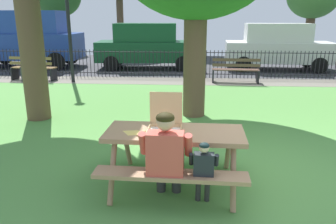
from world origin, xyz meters
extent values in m
cube|color=#579145|center=(0.00, 1.90, -0.01)|extent=(28.00, 11.80, 0.02)
cube|color=slate|center=(0.00, 7.10, 0.00)|extent=(28.00, 1.40, 0.01)
cube|color=#38383D|center=(0.00, 11.49, -0.01)|extent=(28.00, 7.39, 0.01)
cube|color=#A67D5B|center=(-1.18, -0.50, 0.74)|extent=(1.82, 0.82, 0.06)
cube|color=#A67D5B|center=(-1.20, -1.10, 0.44)|extent=(1.81, 0.34, 0.05)
cube|color=#A67D5B|center=(-1.16, 0.10, 0.44)|extent=(1.81, 0.34, 0.05)
cylinder|color=#A67D5B|center=(-1.93, -0.89, 0.35)|extent=(0.08, 0.44, 0.74)
cylinder|color=#A67D5B|center=(-1.90, -0.06, 0.35)|extent=(0.08, 0.44, 0.74)
cylinder|color=#A67D5B|center=(-0.46, -0.94, 0.35)|extent=(0.08, 0.44, 0.74)
cylinder|color=#A67D5B|center=(-0.43, -0.11, 0.35)|extent=(0.08, 0.44, 0.74)
cube|color=tan|center=(-1.31, -0.57, 0.78)|extent=(0.44, 0.44, 0.01)
cube|color=silver|center=(-1.31, -0.57, 0.78)|extent=(0.40, 0.40, 0.00)
cube|color=tan|center=(-1.31, -0.78, 0.80)|extent=(0.43, 0.02, 0.04)
cube|color=tan|center=(-1.30, -0.36, 0.80)|extent=(0.43, 0.02, 0.04)
cube|color=tan|center=(-1.52, -0.57, 0.80)|extent=(0.02, 0.43, 0.04)
cube|color=tan|center=(-1.10, -0.58, 0.80)|extent=(0.02, 0.43, 0.04)
cube|color=tan|center=(-1.30, -0.35, 1.04)|extent=(0.43, 0.03, 0.43)
pyramid|color=#EECC64|center=(-1.71, -0.60, 0.78)|extent=(0.28, 0.24, 0.01)
cube|color=tan|center=(-1.60, -0.64, 0.78)|extent=(0.10, 0.18, 0.02)
cylinder|color=#313131|center=(-1.34, -0.67, 0.22)|extent=(0.12, 0.12, 0.44)
cylinder|color=#313131|center=(-1.35, -0.88, 0.47)|extent=(0.16, 0.42, 0.15)
cylinder|color=#313131|center=(-1.14, -0.68, 0.22)|extent=(0.12, 0.12, 0.44)
cylinder|color=#313131|center=(-1.15, -0.89, 0.47)|extent=(0.16, 0.42, 0.15)
cube|color=#CC4C3F|center=(-1.26, -1.10, 0.70)|extent=(0.43, 0.23, 0.52)
cylinder|color=#CC4C3F|center=(-1.52, -1.04, 0.80)|extent=(0.10, 0.21, 0.31)
cylinder|color=#CC4C3F|center=(-1.00, -1.05, 0.80)|extent=(0.10, 0.21, 0.31)
sphere|color=tan|center=(-1.26, -1.08, 1.08)|extent=(0.21, 0.21, 0.21)
ellipsoid|color=black|center=(-1.26, -1.09, 1.13)|extent=(0.21, 0.20, 0.12)
cylinder|color=#2E2E2E|center=(-0.87, -0.88, 0.22)|extent=(0.07, 0.07, 0.44)
cylinder|color=#2E2E2E|center=(-0.87, -0.99, 0.46)|extent=(0.09, 0.23, 0.08)
cylinder|color=#2E2E2E|center=(-0.76, -0.88, 0.22)|extent=(0.07, 0.07, 0.44)
cylinder|color=#2E2E2E|center=(-0.76, -1.00, 0.46)|extent=(0.09, 0.23, 0.08)
cube|color=#1E2328|center=(-0.82, -1.11, 0.58)|extent=(0.24, 0.13, 0.29)
cylinder|color=#1E2328|center=(-0.96, -1.08, 0.64)|extent=(0.05, 0.12, 0.17)
cylinder|color=#1E2328|center=(-0.67, -1.09, 0.64)|extent=(0.05, 0.12, 0.17)
sphere|color=beige|center=(-0.82, -1.10, 0.79)|extent=(0.12, 0.12, 0.12)
ellipsoid|color=black|center=(-0.82, -1.10, 0.82)|extent=(0.12, 0.11, 0.07)
cylinder|color=black|center=(0.00, 7.80, 0.94)|extent=(20.12, 0.03, 0.03)
cylinder|color=black|center=(0.00, 7.80, 0.15)|extent=(20.12, 0.03, 0.03)
cylinder|color=black|center=(-8.30, 7.80, 0.51)|extent=(0.02, 0.02, 1.03)
cylinder|color=black|center=(-8.16, 7.80, 0.51)|extent=(0.02, 0.02, 1.03)
cylinder|color=black|center=(-8.02, 7.80, 0.51)|extent=(0.02, 0.02, 1.03)
cylinder|color=black|center=(-7.88, 7.80, 0.51)|extent=(0.02, 0.02, 1.03)
cylinder|color=black|center=(-7.74, 7.80, 0.51)|extent=(0.02, 0.02, 1.03)
cylinder|color=black|center=(-7.60, 7.80, 0.51)|extent=(0.02, 0.02, 1.03)
cylinder|color=black|center=(-7.46, 7.80, 0.51)|extent=(0.02, 0.02, 1.03)
cylinder|color=black|center=(-7.31, 7.80, 0.51)|extent=(0.02, 0.02, 1.03)
cylinder|color=black|center=(-7.17, 7.80, 0.51)|extent=(0.02, 0.02, 1.03)
cylinder|color=black|center=(-7.03, 7.80, 0.51)|extent=(0.02, 0.02, 1.03)
cylinder|color=black|center=(-6.89, 7.80, 0.51)|extent=(0.02, 0.02, 1.03)
cylinder|color=black|center=(-6.75, 7.80, 0.51)|extent=(0.02, 0.02, 1.03)
cylinder|color=black|center=(-6.61, 7.80, 0.51)|extent=(0.02, 0.02, 1.03)
cylinder|color=black|center=(-6.47, 7.80, 0.51)|extent=(0.02, 0.02, 1.03)
cylinder|color=black|center=(-6.33, 7.80, 0.51)|extent=(0.02, 0.02, 1.03)
cylinder|color=black|center=(-6.19, 7.80, 0.51)|extent=(0.02, 0.02, 1.03)
cylinder|color=black|center=(-6.05, 7.80, 0.51)|extent=(0.02, 0.02, 1.03)
cylinder|color=black|center=(-5.91, 7.80, 0.51)|extent=(0.02, 0.02, 1.03)
cylinder|color=black|center=(-5.77, 7.80, 0.51)|extent=(0.02, 0.02, 1.03)
cylinder|color=black|center=(-5.63, 7.80, 0.51)|extent=(0.02, 0.02, 1.03)
cylinder|color=black|center=(-5.49, 7.80, 0.51)|extent=(0.02, 0.02, 1.03)
cylinder|color=black|center=(-5.35, 7.80, 0.51)|extent=(0.02, 0.02, 1.03)
cylinder|color=black|center=(-5.20, 7.80, 0.51)|extent=(0.02, 0.02, 1.03)
cylinder|color=black|center=(-5.06, 7.80, 0.51)|extent=(0.02, 0.02, 1.03)
cylinder|color=black|center=(-4.92, 7.80, 0.51)|extent=(0.02, 0.02, 1.03)
cylinder|color=black|center=(-4.78, 7.80, 0.51)|extent=(0.02, 0.02, 1.03)
cylinder|color=black|center=(-4.64, 7.80, 0.51)|extent=(0.02, 0.02, 1.03)
cylinder|color=black|center=(-4.50, 7.80, 0.51)|extent=(0.02, 0.02, 1.03)
cylinder|color=black|center=(-4.36, 7.80, 0.51)|extent=(0.02, 0.02, 1.03)
cylinder|color=black|center=(-4.22, 7.80, 0.51)|extent=(0.02, 0.02, 1.03)
cylinder|color=black|center=(-4.08, 7.80, 0.51)|extent=(0.02, 0.02, 1.03)
cylinder|color=black|center=(-3.94, 7.80, 0.51)|extent=(0.02, 0.02, 1.03)
cylinder|color=black|center=(-3.80, 7.80, 0.51)|extent=(0.02, 0.02, 1.03)
cylinder|color=black|center=(-3.66, 7.80, 0.51)|extent=(0.02, 0.02, 1.03)
cylinder|color=black|center=(-3.52, 7.80, 0.51)|extent=(0.02, 0.02, 1.03)
cylinder|color=black|center=(-3.38, 7.80, 0.51)|extent=(0.02, 0.02, 1.03)
cylinder|color=black|center=(-3.24, 7.80, 0.51)|extent=(0.02, 0.02, 1.03)
cylinder|color=black|center=(-3.09, 7.80, 0.51)|extent=(0.02, 0.02, 1.03)
cylinder|color=black|center=(-2.95, 7.80, 0.51)|extent=(0.02, 0.02, 1.03)
cylinder|color=black|center=(-2.81, 7.80, 0.51)|extent=(0.02, 0.02, 1.03)
cylinder|color=black|center=(-2.67, 7.80, 0.51)|extent=(0.02, 0.02, 1.03)
cylinder|color=black|center=(-2.53, 7.80, 0.51)|extent=(0.02, 0.02, 1.03)
cylinder|color=black|center=(-2.39, 7.80, 0.51)|extent=(0.02, 0.02, 1.03)
cylinder|color=black|center=(-2.25, 7.80, 0.51)|extent=(0.02, 0.02, 1.03)
cylinder|color=black|center=(-2.11, 7.80, 0.51)|extent=(0.02, 0.02, 1.03)
cylinder|color=black|center=(-1.97, 7.80, 0.51)|extent=(0.02, 0.02, 1.03)
cylinder|color=black|center=(-1.83, 7.80, 0.51)|extent=(0.02, 0.02, 1.03)
cylinder|color=black|center=(-1.69, 7.80, 0.51)|extent=(0.02, 0.02, 1.03)
cylinder|color=black|center=(-1.55, 7.80, 0.51)|extent=(0.02, 0.02, 1.03)
cylinder|color=black|center=(-1.41, 7.80, 0.51)|extent=(0.02, 0.02, 1.03)
cylinder|color=black|center=(-1.27, 7.80, 0.51)|extent=(0.02, 0.02, 1.03)
cylinder|color=black|center=(-1.13, 7.80, 0.51)|extent=(0.02, 0.02, 1.03)
cylinder|color=black|center=(-0.98, 7.80, 0.51)|extent=(0.02, 0.02, 1.03)
cylinder|color=black|center=(-0.84, 7.80, 0.51)|extent=(0.02, 0.02, 1.03)
cylinder|color=black|center=(-0.70, 7.80, 0.51)|extent=(0.02, 0.02, 1.03)
cylinder|color=black|center=(-0.56, 7.80, 0.51)|extent=(0.02, 0.02, 1.03)
cylinder|color=black|center=(-0.42, 7.80, 0.51)|extent=(0.02, 0.02, 1.03)
cylinder|color=black|center=(-0.28, 7.80, 0.51)|extent=(0.02, 0.02, 1.03)
cylinder|color=black|center=(-0.14, 7.80, 0.51)|extent=(0.02, 0.02, 1.03)
cylinder|color=black|center=(0.00, 7.80, 0.51)|extent=(0.02, 0.02, 1.03)
cylinder|color=black|center=(0.14, 7.80, 0.51)|extent=(0.02, 0.02, 1.03)
cylinder|color=black|center=(0.28, 7.80, 0.51)|extent=(0.02, 0.02, 1.03)
cylinder|color=black|center=(0.42, 7.80, 0.51)|extent=(0.02, 0.02, 1.03)
cylinder|color=black|center=(0.56, 7.80, 0.51)|extent=(0.02, 0.02, 1.03)
cylinder|color=black|center=(0.70, 7.80, 0.51)|extent=(0.02, 0.02, 1.03)
cylinder|color=black|center=(0.84, 7.80, 0.51)|extent=(0.02, 0.02, 1.03)
cylinder|color=black|center=(0.98, 7.80, 0.51)|extent=(0.02, 0.02, 1.03)
cylinder|color=black|center=(1.13, 7.80, 0.51)|extent=(0.02, 0.02, 1.03)
cylinder|color=black|center=(1.27, 7.80, 0.51)|extent=(0.02, 0.02, 1.03)
cylinder|color=black|center=(1.41, 7.80, 0.51)|extent=(0.02, 0.02, 1.03)
cylinder|color=black|center=(1.55, 7.80, 0.51)|extent=(0.02, 0.02, 1.03)
cylinder|color=black|center=(1.69, 7.80, 0.51)|extent=(0.02, 0.02, 1.03)
cylinder|color=black|center=(1.83, 7.80, 0.51)|extent=(0.02, 0.02, 1.03)
cylinder|color=black|center=(1.97, 7.80, 0.51)|extent=(0.02, 0.02, 1.03)
cylinder|color=black|center=(2.11, 7.80, 0.51)|extent=(0.02, 0.02, 1.03)
cylinder|color=black|center=(2.25, 7.80, 0.51)|extent=(0.02, 0.02, 1.03)
cylinder|color=black|center=(2.39, 7.80, 0.51)|extent=(0.02, 0.02, 1.03)
cylinder|color=black|center=(2.53, 7.80, 0.51)|extent=(0.02, 0.02, 1.03)
cylinder|color=black|center=(2.67, 7.80, 0.51)|extent=(0.02, 0.02, 1.03)
cylinder|color=black|center=(2.81, 7.80, 0.51)|extent=(0.02, 0.02, 1.03)
cylinder|color=black|center=(2.95, 7.80, 0.51)|extent=(0.02, 0.02, 1.03)
cylinder|color=black|center=(3.09, 7.80, 0.51)|extent=(0.02, 0.02, 1.03)
cylinder|color=black|center=(3.24, 7.80, 0.51)|extent=(0.02, 0.02, 1.03)
cylinder|color=black|center=(3.38, 7.80, 0.51)|extent=(0.02, 0.02, 1.03)
cylinder|color=black|center=(3.52, 7.80, 0.51)|extent=(0.02, 0.02, 1.03)
cylinder|color=black|center=(3.66, 7.80, 0.51)|extent=(0.02, 0.02, 1.03)
cylinder|color=black|center=(3.80, 7.80, 0.51)|extent=(0.02, 0.02, 1.03)
cylinder|color=black|center=(3.94, 7.80, 0.51)|extent=(0.02, 0.02, 1.03)
cylinder|color=black|center=(4.08, 7.80, 0.51)|extent=(0.02, 0.02, 1.03)
cylinder|color=black|center=(4.22, 7.80, 0.51)|extent=(0.02, 0.02, 1.03)
cube|color=brown|center=(-6.61, 7.17, 0.44)|extent=(1.60, 0.25, 0.04)
cube|color=brown|center=(-6.63, 7.03, 0.44)|extent=(1.60, 0.25, 0.04)
cube|color=brown|center=(-6.64, 6.89, 0.44)|extent=(1.60, 0.25, 0.04)
cube|color=brown|center=(-6.65, 6.83, 0.62)|extent=(1.60, 0.21, 0.11)
cube|color=brown|center=(-6.65, 6.83, 0.80)|extent=(1.60, 0.21, 0.11)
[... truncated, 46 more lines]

